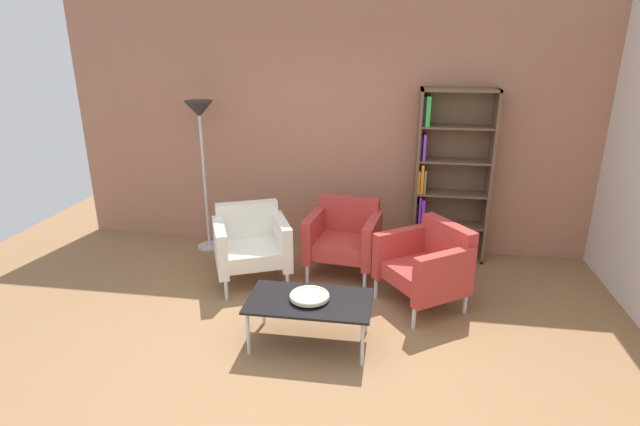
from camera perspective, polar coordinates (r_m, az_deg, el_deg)
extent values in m
plane|color=olive|center=(4.04, -1.92, -16.87)|extent=(8.32, 8.32, 0.00)
cube|color=#A87056|center=(5.77, 2.54, 10.00)|extent=(6.40, 0.12, 2.90)
cube|color=brown|center=(5.62, 10.99, 4.19)|extent=(0.03, 0.30, 1.90)
cube|color=brown|center=(5.70, 18.75, 3.73)|extent=(0.03, 0.30, 1.90)
cube|color=brown|center=(5.48, 15.75, 13.42)|extent=(0.80, 0.30, 0.03)
cube|color=brown|center=(5.95, 14.13, -4.74)|extent=(0.80, 0.30, 0.03)
cube|color=brown|center=(5.78, 14.77, 4.34)|extent=(0.80, 0.02, 1.90)
cube|color=brown|center=(5.81, 14.44, -1.28)|extent=(0.76, 0.28, 0.02)
cube|color=brown|center=(5.70, 14.74, 2.19)|extent=(0.76, 0.28, 0.02)
cube|color=brown|center=(5.60, 15.06, 5.78)|extent=(0.76, 0.28, 0.02)
cube|color=brown|center=(5.53, 15.39, 9.49)|extent=(0.76, 0.28, 0.02)
cube|color=yellow|center=(5.84, 10.85, -3.33)|extent=(0.04, 0.22, 0.25)
cube|color=purple|center=(5.82, 11.34, -3.19)|extent=(0.04, 0.19, 0.30)
cube|color=olive|center=(5.84, 11.75, -3.01)|extent=(0.03, 0.23, 0.33)
cube|color=black|center=(5.68, 10.99, 0.02)|extent=(0.02, 0.17, 0.26)
cube|color=purple|center=(5.69, 11.33, 0.40)|extent=(0.02, 0.20, 0.33)
cube|color=purple|center=(5.72, 11.67, 0.31)|extent=(0.04, 0.25, 0.29)
cube|color=orange|center=(5.59, 11.23, 3.62)|extent=(0.02, 0.20, 0.25)
cube|color=orange|center=(5.60, 11.59, 3.99)|extent=(0.03, 0.23, 0.32)
cube|color=olive|center=(5.60, 11.89, 3.63)|extent=(0.02, 0.21, 0.26)
cube|color=black|center=(5.50, 11.47, 7.38)|extent=(0.02, 0.19, 0.27)
cube|color=purple|center=(5.51, 11.84, 7.46)|extent=(0.03, 0.22, 0.28)
cube|color=black|center=(5.43, 11.80, 11.36)|extent=(0.03, 0.19, 0.31)
cube|color=green|center=(5.46, 12.24, 11.39)|extent=(0.04, 0.23, 0.31)
cube|color=black|center=(4.07, -1.23, -10.02)|extent=(1.00, 0.56, 0.02)
cylinder|color=silver|center=(4.07, -8.22, -13.47)|extent=(0.03, 0.03, 0.38)
cylinder|color=silver|center=(3.93, 4.87, -14.66)|extent=(0.03, 0.03, 0.38)
cylinder|color=silver|center=(4.45, -6.49, -10.33)|extent=(0.03, 0.03, 0.38)
cylinder|color=silver|center=(4.32, 5.34, -11.27)|extent=(0.03, 0.03, 0.38)
cylinder|color=beige|center=(4.06, -1.23, -9.78)|extent=(0.13, 0.13, 0.02)
cylinder|color=beige|center=(4.05, -1.23, -9.53)|extent=(0.32, 0.32, 0.02)
torus|color=beige|center=(4.04, -1.24, -9.38)|extent=(0.32, 0.32, 0.02)
cube|color=#B73833|center=(5.25, 2.66, -3.83)|extent=(0.71, 0.66, 0.16)
cube|color=#B73833|center=(5.40, 3.40, -0.11)|extent=(0.65, 0.20, 0.38)
cube|color=#B73833|center=(5.27, -0.65, -2.44)|extent=(0.18, 0.63, 0.46)
cube|color=#B73833|center=(5.13, 5.99, -3.16)|extent=(0.18, 0.63, 0.46)
cylinder|color=silver|center=(5.14, -1.48, -6.82)|extent=(0.04, 0.04, 0.24)
cylinder|color=silver|center=(5.00, 5.13, -7.66)|extent=(0.04, 0.04, 0.24)
cylinder|color=silver|center=(5.64, 0.33, -4.33)|extent=(0.04, 0.04, 0.24)
cylinder|color=silver|center=(5.52, 6.35, -5.01)|extent=(0.04, 0.04, 0.24)
cube|color=white|center=(5.13, -7.79, -4.59)|extent=(0.82, 0.79, 0.16)
cube|color=white|center=(5.28, -8.32, -0.75)|extent=(0.63, 0.37, 0.38)
cube|color=white|center=(5.04, -11.32, -3.86)|extent=(0.34, 0.61, 0.46)
cube|color=white|center=(5.11, -4.37, -3.21)|extent=(0.34, 0.61, 0.46)
cylinder|color=silver|center=(4.91, -10.70, -8.48)|extent=(0.04, 0.04, 0.24)
cylinder|color=silver|center=(4.98, -3.75, -7.76)|extent=(0.04, 0.04, 0.24)
cylinder|color=silver|center=(5.43, -11.24, -5.69)|extent=(0.04, 0.04, 0.24)
cylinder|color=silver|center=(5.49, -4.97, -5.08)|extent=(0.04, 0.04, 0.24)
cube|color=#B73833|center=(4.75, 11.65, -6.84)|extent=(0.85, 0.86, 0.16)
cube|color=#B73833|center=(4.80, 14.40, -3.23)|extent=(0.47, 0.59, 0.38)
cube|color=#B73833|center=(4.91, 9.33, -4.36)|extent=(0.56, 0.44, 0.46)
cube|color=#B73833|center=(4.48, 13.99, -7.14)|extent=(0.56, 0.44, 0.46)
cylinder|color=silver|center=(4.89, 6.41, -8.38)|extent=(0.04, 0.04, 0.24)
cylinder|color=silver|center=(4.47, 10.69, -11.49)|extent=(0.04, 0.04, 0.24)
cylinder|color=silver|center=(5.20, 11.82, -6.91)|extent=(0.04, 0.04, 0.24)
cylinder|color=silver|center=(4.81, 16.29, -9.61)|extent=(0.04, 0.04, 0.24)
cylinder|color=silver|center=(6.18, -12.49, -3.70)|extent=(0.28, 0.28, 0.02)
cylinder|color=silver|center=(5.91, -13.07, 3.80)|extent=(0.03, 0.03, 1.65)
cone|color=#2D2D2D|center=(5.76, -13.68, 11.48)|extent=(0.32, 0.32, 0.18)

